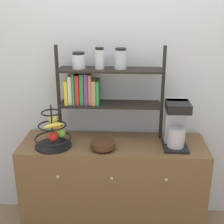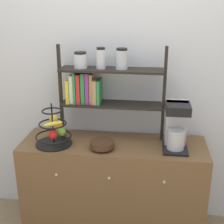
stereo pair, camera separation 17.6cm
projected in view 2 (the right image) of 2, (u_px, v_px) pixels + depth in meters
The scene contains 6 objects.
wall_back at pixel (117, 75), 2.60m from camera, with size 7.00×0.05×2.60m, color silver.
sideboard at pixel (113, 186), 2.64m from camera, with size 1.49×0.48×0.81m.
coffee_maker at pixel (176, 126), 2.37m from camera, with size 0.19×0.24×0.37m.
fruit_stand at pixel (55, 131), 2.46m from camera, with size 0.29×0.29×0.34m.
wooden_bowl at pixel (102, 144), 2.40m from camera, with size 0.19×0.19×0.06m.
shelf_hutch at pixel (97, 83), 2.48m from camera, with size 0.86×0.20×0.76m.
Camera 2 is at (0.28, -2.02, 1.89)m, focal length 50.00 mm.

